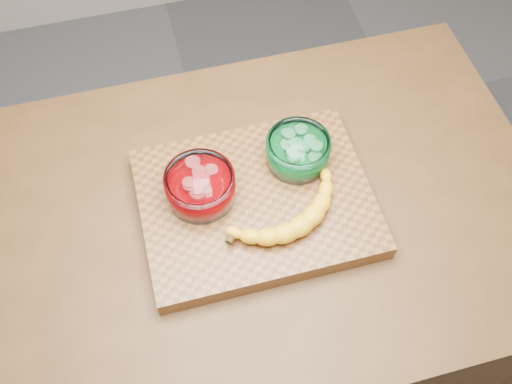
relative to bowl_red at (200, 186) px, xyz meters
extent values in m
plane|color=#515155|center=(0.10, -0.03, -0.97)|extent=(3.50, 3.50, 0.00)
cube|color=#4B2F16|center=(0.10, -0.03, -0.52)|extent=(1.20, 0.80, 0.90)
cube|color=brown|center=(0.10, -0.03, -0.05)|extent=(0.45, 0.35, 0.04)
cylinder|color=white|center=(0.00, 0.00, 0.00)|extent=(0.14, 0.14, 0.06)
cylinder|color=#C30005|center=(0.00, 0.00, -0.01)|extent=(0.11, 0.11, 0.04)
cylinder|color=#F74E50|center=(0.00, 0.00, 0.02)|extent=(0.11, 0.11, 0.02)
cylinder|color=white|center=(0.21, 0.03, 0.00)|extent=(0.13, 0.13, 0.06)
cylinder|color=#098C34|center=(0.21, 0.03, -0.01)|extent=(0.11, 0.11, 0.03)
cylinder|color=#65D880|center=(0.21, 0.03, 0.02)|extent=(0.10, 0.10, 0.02)
camera|label=1|loc=(-0.05, -0.59, 0.92)|focal=40.00mm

